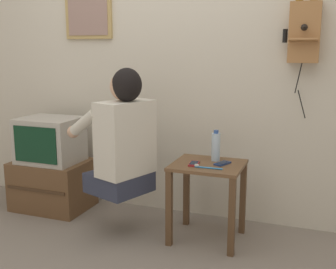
# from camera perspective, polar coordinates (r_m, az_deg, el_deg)

# --- Properties ---
(wall_back) EXTENTS (6.80, 0.05, 2.55)m
(wall_back) POSITION_cam_1_polar(r_m,az_deg,el_deg) (3.30, 0.74, 11.02)
(wall_back) COLOR beige
(wall_back) RESTS_ON ground_plane
(side_table) EXTENTS (0.47, 0.42, 0.54)m
(side_table) POSITION_cam_1_polar(r_m,az_deg,el_deg) (2.90, 5.39, -6.40)
(side_table) COLOR brown
(side_table) RESTS_ON ground_plane
(person) EXTENTS (0.61, 0.54, 0.87)m
(person) POSITION_cam_1_polar(r_m,az_deg,el_deg) (2.89, -6.18, -0.38)
(person) COLOR #2D3347
(person) RESTS_ON ground_plane
(tv_stand) EXTENTS (0.60, 0.45, 0.40)m
(tv_stand) POSITION_cam_1_polar(r_m,az_deg,el_deg) (3.65, -15.32, -6.51)
(tv_stand) COLOR brown
(tv_stand) RESTS_ON ground_plane
(television) EXTENTS (0.47, 0.38, 0.36)m
(television) POSITION_cam_1_polar(r_m,az_deg,el_deg) (3.53, -15.69, -0.72)
(television) COLOR #ADA89E
(television) RESTS_ON tv_stand
(wall_phone_antique) EXTENTS (0.24, 0.18, 0.82)m
(wall_phone_antique) POSITION_cam_1_polar(r_m,az_deg,el_deg) (3.03, 17.99, 13.13)
(wall_phone_antique) COLOR #9E6B3D
(framed_picture) EXTENTS (0.42, 0.03, 0.40)m
(framed_picture) POSITION_cam_1_polar(r_m,az_deg,el_deg) (3.59, -10.75, 15.81)
(framed_picture) COLOR tan
(cell_phone_held) EXTENTS (0.07, 0.13, 0.01)m
(cell_phone_held) POSITION_cam_1_polar(r_m,az_deg,el_deg) (2.83, 3.54, -3.95)
(cell_phone_held) COLOR maroon
(cell_phone_held) RESTS_ON side_table
(cell_phone_spare) EXTENTS (0.10, 0.14, 0.01)m
(cell_phone_spare) POSITION_cam_1_polar(r_m,az_deg,el_deg) (2.86, 7.39, -3.89)
(cell_phone_spare) COLOR navy
(cell_phone_spare) RESTS_ON side_table
(water_bottle) EXTENTS (0.06, 0.06, 0.22)m
(water_bottle) POSITION_cam_1_polar(r_m,az_deg,el_deg) (2.92, 6.49, -1.63)
(water_bottle) COLOR #ADC6DB
(water_bottle) RESTS_ON side_table
(toothbrush) EXTENTS (0.19, 0.02, 0.02)m
(toothbrush) POSITION_cam_1_polar(r_m,az_deg,el_deg) (2.75, 5.24, -4.46)
(toothbrush) COLOR #338CD8
(toothbrush) RESTS_ON side_table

